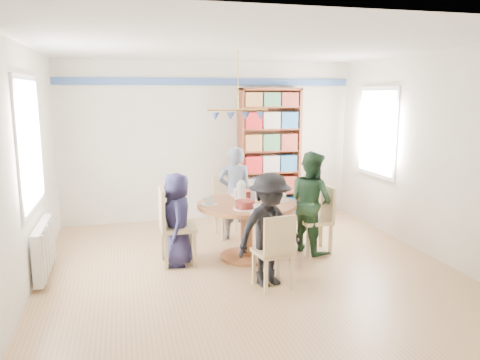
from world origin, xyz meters
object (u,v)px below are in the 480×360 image
object	(u,v)px
person_far	(235,193)
person_near	(269,230)
radiator	(44,249)
person_right	(311,202)
chair_right	(320,216)
chair_far	(228,203)
person_left	(177,219)
dining_table	(247,217)
chair_near	(275,248)
chair_left	(171,222)
bookshelf	(269,155)

from	to	relation	value
person_far	person_near	distance (m)	1.79
radiator	person_near	bearing A→B (deg)	-18.97
person_right	person_far	xyz separation A→B (m)	(-0.88, 0.81, 0.00)
person_near	chair_right	bearing A→B (deg)	23.09
chair_far	radiator	bearing A→B (deg)	-155.91
person_far	radiator	bearing A→B (deg)	28.87
chair_far	person_left	world-z (taller)	person_left
dining_table	person_far	distance (m)	0.87
person_far	person_near	size ratio (longest dim) A/B	1.08
person_near	person_far	bearing A→B (deg)	69.82
chair_right	person_far	world-z (taller)	person_far
dining_table	chair_near	xyz separation A→B (m)	(0.05, -1.06, -0.08)
chair_left	person_far	distance (m)	1.34
radiator	person_right	world-z (taller)	person_right
chair_left	person_left	size ratio (longest dim) A/B	0.84
chair_left	chair_near	distance (m)	1.49
person_left	bookshelf	xyz separation A→B (m)	(1.85, 2.00, 0.51)
radiator	chair_far	world-z (taller)	chair_far
chair_right	chair_near	xyz separation A→B (m)	(-1.01, -1.08, -0.03)
person_far	chair_near	bearing A→B (deg)	98.94
chair_right	person_near	bearing A→B (deg)	-137.70
person_right	person_far	size ratio (longest dim) A/B	1.00
chair_far	person_left	size ratio (longest dim) A/B	0.79
dining_table	person_left	size ratio (longest dim) A/B	1.09
dining_table	person_right	world-z (taller)	person_right
dining_table	chair_left	world-z (taller)	chair_left
dining_table	chair_left	distance (m)	0.98
chair_near	person_left	xyz separation A→B (m)	(-0.96, 1.04, 0.12)
chair_left	chair_near	xyz separation A→B (m)	(1.03, -1.07, -0.08)
person_right	bookshelf	bearing A→B (deg)	-19.81
person_left	person_far	xyz separation A→B (m)	(0.96, 0.88, 0.11)
chair_left	person_far	size ratio (longest dim) A/B	0.71
chair_right	chair_left	bearing A→B (deg)	-179.83
chair_right	chair_near	size ratio (longest dim) A/B	1.06
radiator	chair_left	world-z (taller)	chair_left
person_left	person_right	xyz separation A→B (m)	(1.84, 0.07, 0.10)
chair_far	person_far	distance (m)	0.27
bookshelf	person_left	bearing A→B (deg)	-132.84
dining_table	bookshelf	xyz separation A→B (m)	(0.94, 1.98, 0.55)
person_right	bookshelf	xyz separation A→B (m)	(0.01, 1.93, 0.41)
chair_right	person_left	distance (m)	1.97
chair_left	chair_far	size ratio (longest dim) A/B	1.07
chair_right	person_right	world-z (taller)	person_right
dining_table	bookshelf	size ratio (longest dim) A/B	0.58
chair_far	person_right	xyz separation A→B (m)	(0.94, -1.00, 0.18)
chair_far	dining_table	bearing A→B (deg)	-89.12
chair_right	person_left	bearing A→B (deg)	-178.91
chair_right	bookshelf	xyz separation A→B (m)	(-0.12, 1.96, 0.60)
chair_left	person_right	world-z (taller)	person_right
radiator	chair_left	xyz separation A→B (m)	(1.51, 0.07, 0.20)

